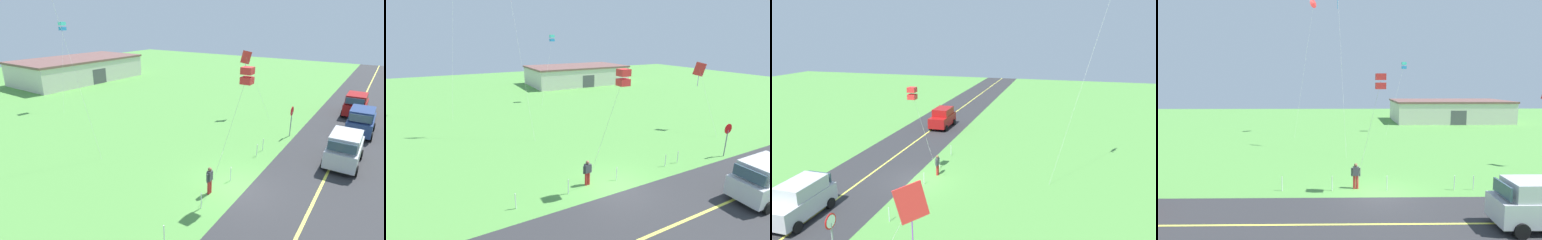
% 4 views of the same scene
% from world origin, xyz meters
% --- Properties ---
extents(ground_plane, '(120.00, 120.00, 0.10)m').
position_xyz_m(ground_plane, '(0.00, 0.00, -0.05)').
color(ground_plane, '#549342').
extents(asphalt_road, '(120.00, 7.00, 0.00)m').
position_xyz_m(asphalt_road, '(0.00, -4.00, 0.00)').
color(asphalt_road, '#2D2D30').
rests_on(asphalt_road, ground).
extents(road_centre_stripe, '(120.00, 0.16, 0.00)m').
position_xyz_m(road_centre_stripe, '(0.00, -4.00, 0.01)').
color(road_centre_stripe, '#E5E04C').
rests_on(road_centre_stripe, asphalt_road).
extents(car_suv_foreground, '(4.40, 2.12, 2.24)m').
position_xyz_m(car_suv_foreground, '(6.73, -4.54, 1.15)').
color(car_suv_foreground, '#B7B7BC').
rests_on(car_suv_foreground, ground).
extents(person_adult_near, '(0.58, 0.22, 1.60)m').
position_xyz_m(person_adult_near, '(-1.35, 1.06, 0.86)').
color(person_adult_near, red).
rests_on(person_adult_near, ground).
extents(kite_red_low, '(1.62, 1.57, 7.00)m').
position_xyz_m(kite_red_low, '(-0.03, -0.22, 6.55)').
color(kite_red_low, silver).
rests_on(kite_red_low, ground).
extents(kite_blue_mid, '(2.67, 3.33, 16.46)m').
position_xyz_m(kite_blue_mid, '(-5.78, 22.23, 15.80)').
color(kite_blue_mid, silver).
rests_on(kite_blue_mid, ground).
extents(kite_green_far, '(2.74, 2.25, 9.00)m').
position_xyz_m(kite_green_far, '(5.48, 23.22, 8.54)').
color(kite_green_far, silver).
rests_on(kite_green_far, ground).
extents(warehouse_distant, '(18.36, 10.20, 3.50)m').
position_xyz_m(warehouse_distant, '(15.13, 35.10, 1.75)').
color(warehouse_distant, beige).
rests_on(warehouse_distant, ground).
extents(fence_post_0, '(0.05, 0.05, 0.90)m').
position_xyz_m(fence_post_0, '(-5.80, 0.70, 0.45)').
color(fence_post_0, silver).
rests_on(fence_post_0, ground).
extents(fence_post_1, '(0.05, 0.05, 0.90)m').
position_xyz_m(fence_post_1, '(-2.79, 0.70, 0.45)').
color(fence_post_1, silver).
rests_on(fence_post_1, ground).
extents(fence_post_2, '(0.05, 0.05, 0.90)m').
position_xyz_m(fence_post_2, '(0.52, 0.70, 0.45)').
color(fence_post_2, silver).
rests_on(fence_post_2, ground).
extents(fence_post_3, '(0.05, 0.05, 0.90)m').
position_xyz_m(fence_post_3, '(4.62, 0.70, 0.45)').
color(fence_post_3, silver).
rests_on(fence_post_3, ground).
extents(fence_post_4, '(0.05, 0.05, 0.90)m').
position_xyz_m(fence_post_4, '(5.78, 0.70, 0.45)').
color(fence_post_4, silver).
rests_on(fence_post_4, ground).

